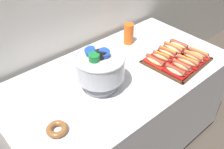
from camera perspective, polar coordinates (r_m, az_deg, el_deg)
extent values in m
plane|color=#4C4238|center=(2.28, 1.22, -14.87)|extent=(10.00, 10.00, 0.00)
cube|color=silver|center=(1.97, 1.37, -7.90)|extent=(1.61, 0.85, 0.71)
cylinder|color=black|center=(2.52, 18.04, -9.85)|extent=(0.05, 0.05, 0.04)
cylinder|color=black|center=(2.76, 7.58, -3.02)|extent=(0.05, 0.05, 0.04)
cube|color=#472B19|center=(1.90, 14.13, 2.99)|extent=(0.43, 0.39, 0.01)
cube|color=#472B19|center=(1.84, 18.61, 0.96)|extent=(0.40, 0.05, 0.01)
cube|color=#472B19|center=(1.97, 9.98, 5.20)|extent=(0.40, 0.05, 0.01)
cube|color=#472B19|center=(1.76, 10.75, 0.60)|extent=(0.05, 0.36, 0.01)
cube|color=#472B19|center=(2.05, 17.10, 5.34)|extent=(0.05, 0.36, 0.01)
cube|color=#B21414|center=(1.75, 13.79, 0.25)|extent=(0.08, 0.16, 0.02)
ellipsoid|color=beige|center=(1.74, 13.90, 0.83)|extent=(0.06, 0.15, 0.04)
cylinder|color=brown|center=(1.73, 13.96, 1.16)|extent=(0.04, 0.14, 0.03)
cylinder|color=red|center=(1.72, 14.04, 1.55)|extent=(0.02, 0.12, 0.01)
cube|color=red|center=(1.81, 15.08, 1.29)|extent=(0.07, 0.16, 0.02)
ellipsoid|color=tan|center=(1.79, 15.20, 1.89)|extent=(0.06, 0.14, 0.04)
cylinder|color=#9E4C38|center=(1.79, 15.27, 2.23)|extent=(0.04, 0.13, 0.03)
cylinder|color=red|center=(1.78, 15.34, 2.60)|extent=(0.01, 0.11, 0.01)
cube|color=#B21414|center=(1.86, 16.29, 2.27)|extent=(0.09, 0.18, 0.02)
ellipsoid|color=tan|center=(1.85, 16.41, 2.81)|extent=(0.07, 0.17, 0.04)
cylinder|color=#9E4C38|center=(1.85, 16.47, 3.11)|extent=(0.05, 0.17, 0.03)
cylinder|color=yellow|center=(1.84, 16.55, 3.47)|extent=(0.03, 0.14, 0.01)
cube|color=#B21414|center=(1.92, 17.44, 3.19)|extent=(0.07, 0.17, 0.02)
ellipsoid|color=tan|center=(1.91, 17.56, 3.75)|extent=(0.06, 0.16, 0.04)
cylinder|color=#A8563D|center=(1.90, 17.63, 4.05)|extent=(0.04, 0.15, 0.03)
cylinder|color=yellow|center=(1.89, 17.72, 4.43)|extent=(0.01, 0.12, 0.01)
cube|color=red|center=(1.98, 18.51, 4.06)|extent=(0.08, 0.18, 0.02)
ellipsoid|color=#E0BC7F|center=(1.97, 18.62, 4.53)|extent=(0.07, 0.17, 0.04)
cylinder|color=#A8563D|center=(1.96, 18.68, 4.79)|extent=(0.05, 0.15, 0.03)
cylinder|color=yellow|center=(1.96, 18.77, 5.16)|extent=(0.02, 0.13, 0.01)
cube|color=red|center=(1.82, 9.49, 2.47)|extent=(0.08, 0.17, 0.02)
ellipsoid|color=tan|center=(1.81, 9.55, 3.01)|extent=(0.06, 0.16, 0.04)
cylinder|color=brown|center=(1.80, 9.59, 3.31)|extent=(0.04, 0.15, 0.03)
cylinder|color=red|center=(1.79, 9.64, 3.67)|extent=(0.01, 0.13, 0.01)
cube|color=#B21414|center=(1.87, 10.85, 3.41)|extent=(0.09, 0.16, 0.02)
ellipsoid|color=tan|center=(1.86, 10.93, 3.96)|extent=(0.07, 0.15, 0.04)
cylinder|color=brown|center=(1.85, 10.97, 4.27)|extent=(0.05, 0.14, 0.03)
cylinder|color=yellow|center=(1.85, 11.02, 4.60)|extent=(0.02, 0.11, 0.01)
cube|color=#B21414|center=(1.93, 12.14, 4.31)|extent=(0.08, 0.17, 0.02)
ellipsoid|color=#E0BC7F|center=(1.91, 12.23, 4.87)|extent=(0.07, 0.16, 0.04)
cylinder|color=brown|center=(1.91, 12.28, 5.18)|extent=(0.05, 0.14, 0.03)
cylinder|color=yellow|center=(1.90, 12.34, 5.55)|extent=(0.02, 0.12, 0.01)
cube|color=red|center=(1.98, 13.37, 5.15)|extent=(0.07, 0.18, 0.02)
ellipsoid|color=beige|center=(1.97, 13.46, 5.69)|extent=(0.05, 0.17, 0.04)
cylinder|color=#9E4C38|center=(1.96, 13.51, 5.99)|extent=(0.03, 0.16, 0.03)
cylinder|color=yellow|center=(1.96, 13.57, 6.32)|extent=(0.01, 0.14, 0.01)
cube|color=#B21414|center=(2.04, 14.52, 5.94)|extent=(0.08, 0.17, 0.02)
ellipsoid|color=beige|center=(2.03, 14.62, 6.44)|extent=(0.07, 0.16, 0.04)
cylinder|color=#9E4C38|center=(2.02, 14.67, 6.72)|extent=(0.04, 0.15, 0.03)
cylinder|color=red|center=(2.02, 14.72, 7.03)|extent=(0.02, 0.12, 0.01)
cylinder|color=silver|center=(1.62, -2.53, -2.42)|extent=(0.22, 0.22, 0.02)
cone|color=silver|center=(1.60, -2.57, -1.28)|extent=(0.08, 0.08, 0.07)
cylinder|color=silver|center=(1.53, -2.68, 1.64)|extent=(0.30, 0.30, 0.14)
torus|color=silver|center=(1.49, -2.75, 3.75)|extent=(0.31, 0.31, 0.02)
cylinder|color=#1E47B2|center=(1.52, -1.97, 3.62)|extent=(0.10, 0.12, 0.14)
cylinder|color=#1E47B2|center=(1.54, -4.43, 3.97)|extent=(0.12, 0.10, 0.14)
cylinder|color=#197A33|center=(1.48, -3.85, 2.56)|extent=(0.10, 0.09, 0.13)
cylinder|color=black|center=(1.50, -2.73, 3.15)|extent=(0.12, 0.09, 0.14)
cylinder|color=#EA5B19|center=(2.03, 3.67, 8.46)|extent=(0.08, 0.08, 0.12)
cylinder|color=#EA5B19|center=(2.02, 3.70, 9.00)|extent=(0.08, 0.08, 0.12)
cylinder|color=#EA5B19|center=(2.01, 3.72, 9.55)|extent=(0.08, 0.08, 0.12)
torus|color=brown|center=(1.39, -12.09, -11.77)|extent=(0.12, 0.12, 0.03)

